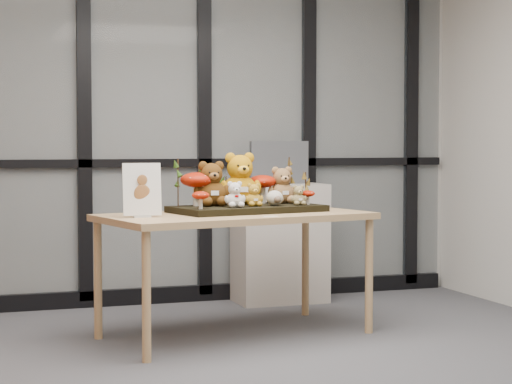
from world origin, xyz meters
name	(u,v)px	position (x,y,z in m)	size (l,w,h in m)	color
room_shell	(254,43)	(0.00, 0.00, 1.68)	(5.00, 5.00, 5.00)	beige
glass_partition	(146,113)	(0.00, 2.47, 1.42)	(4.90, 0.06, 2.78)	#2D383F
display_table	(236,224)	(0.28, 1.16, 0.70)	(1.76, 1.14, 0.76)	tan
diorama_tray	(248,209)	(0.38, 1.24, 0.78)	(0.94, 0.47, 0.04)	black
bear_pooh_yellow	(240,176)	(0.37, 1.37, 0.99)	(0.28, 0.25, 0.37)	#C7850C
bear_brown_medium	(211,181)	(0.16, 1.29, 0.96)	(0.24, 0.21, 0.31)	#4F2E0D
bear_tan_back	(282,183)	(0.67, 1.39, 0.94)	(0.20, 0.18, 0.26)	olive
bear_small_yellow	(254,194)	(0.40, 1.17, 0.88)	(0.12, 0.11, 0.16)	#B98623
bear_white_bow	(235,193)	(0.26, 1.11, 0.89)	(0.13, 0.12, 0.18)	white
bear_beige_small	(298,194)	(0.70, 1.18, 0.87)	(0.11, 0.10, 0.14)	olive
plush_cream_hedgehog	(275,197)	(0.54, 1.18, 0.86)	(0.08, 0.07, 0.11)	beige
mushroom_back_left	(197,187)	(0.07, 1.31, 0.92)	(0.21, 0.21, 0.23)	#971604
mushroom_back_right	(262,188)	(0.54, 1.42, 0.91)	(0.18, 0.18, 0.20)	#971604
mushroom_front_left	(201,199)	(0.02, 1.04, 0.86)	(0.11, 0.11, 0.12)	#971604
mushroom_front_right	(308,197)	(0.78, 1.21, 0.85)	(0.09, 0.09, 0.10)	#971604
sprig_green_far_left	(178,183)	(-0.06, 1.27, 0.95)	(0.05, 0.05, 0.30)	black
sprig_green_mid_left	(199,186)	(0.10, 1.36, 0.93)	(0.05, 0.05, 0.25)	black
sprig_dry_far_right	(289,180)	(0.73, 1.42, 0.95)	(0.05, 0.05, 0.30)	brown
sprig_dry_mid_right	(306,188)	(0.81, 1.31, 0.91)	(0.05, 0.05, 0.21)	brown
sprig_green_centre	(226,190)	(0.29, 1.41, 0.89)	(0.05, 0.05, 0.18)	black
sign_holder	(142,192)	(-0.33, 1.05, 0.91)	(0.23, 0.07, 0.32)	silver
label_card	(270,216)	(0.39, 0.85, 0.76)	(0.09, 0.03, 0.00)	white
cabinet	(280,243)	(0.97, 2.24, 0.45)	(0.67, 0.39, 0.89)	#B2A99F
monitor	(279,162)	(0.97, 2.25, 1.05)	(0.45, 0.05, 0.32)	#4C4F54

